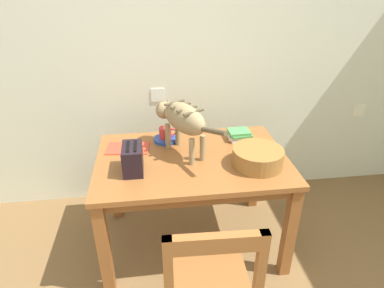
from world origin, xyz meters
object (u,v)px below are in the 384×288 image
Objects in this scene: wooden_chair_near at (209,288)px; toaster at (133,159)px; wicker_basket at (258,157)px; saucer_bowl at (165,139)px; dining_table at (192,169)px; coffee_mug at (166,133)px; book_stack at (239,135)px; magazine at (128,148)px; cat at (182,119)px.

toaster is at bearing 119.72° from wooden_chair_near.
saucer_bowl is at bearing 143.56° from wicker_basket.
dining_table is 9.82× the size of coffee_mug.
toaster is (-0.22, -0.38, 0.07)m from saucer_bowl.
book_stack is at bearing -4.63° from coffee_mug.
magazine is (-0.27, -0.08, -0.06)m from coffee_mug.
cat is 0.28m from coffee_mug.
wooden_chair_near is at bearing -117.53° from cat.
dining_table is at bearing -17.25° from magazine.
dining_table is at bearing 159.28° from wicker_basket.
dining_table is 2.04× the size of cat.
toaster reaches higher than saucer_bowl.
cat reaches higher than book_stack.
saucer_bowl is 0.44m from toaster.
wicker_basket reaches higher than dining_table.
saucer_bowl is at bearing 22.48° from magazine.
toaster is (-0.78, 0.03, 0.03)m from wicker_basket.
wicker_basket is 0.85m from wooden_chair_near.
toaster reaches higher than coffee_mug.
coffee_mug is 0.14× the size of wooden_chair_near.
wooden_chair_near is at bearing -82.65° from saucer_bowl.
wicker_basket is at bearing 59.54° from wooden_chair_near.
book_stack is at bearing 93.54° from wicker_basket.
dining_table is at bearing -149.76° from book_stack.
book_stack is (0.80, 0.04, 0.03)m from magazine.
cat is 0.66× the size of wooden_chair_near.
magazine is (-0.37, 0.10, -0.25)m from cat.
saucer_bowl is 0.53× the size of wicker_basket.
coffee_mug is at bearing 120.96° from dining_table.
cat reaches higher than saucer_bowl.
book_stack reaches higher than saucer_bowl.
cat is 4.81× the size of coffee_mug.
wooden_chair_near is at bearing -62.00° from magazine.
magazine is 0.31m from toaster.
wooden_chair_near is (-0.40, -1.02, -0.31)m from book_stack.
coffee_mug is (0.00, 0.00, 0.05)m from saucer_bowl.
toaster is (-0.22, -0.38, 0.02)m from coffee_mug.
saucer_bowl is at bearing 121.50° from dining_table.
book_stack reaches higher than magazine.
cat is 0.46m from magazine.
dining_table is 0.82m from wooden_chair_near.
cat reaches higher than dining_table.
saucer_bowl is (-0.16, 0.26, 0.10)m from dining_table.
cat is at bearing 31.17° from toaster.
saucer_bowl is 0.70m from wicker_basket.
toaster reaches higher than wicker_basket.
toaster is at bearing -178.51° from cat.
toaster is (0.05, -0.30, 0.08)m from magazine.
wooden_chair_near reaches higher than book_stack.
wooden_chair_near is at bearing -111.26° from book_stack.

